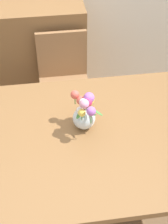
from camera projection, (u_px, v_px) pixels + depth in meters
name	position (u px, v px, depth m)	size (l,w,h in m)	color
ground_plane	(79.00, 205.00, 2.54)	(12.00, 12.00, 0.00)	brown
dining_table	(78.00, 144.00, 2.09)	(1.89, 1.15, 0.74)	olive
chair_far	(63.00, 78.00, 2.87)	(0.42, 0.42, 0.90)	#9E7047
dresser	(9.00, 58.00, 3.14)	(1.40, 0.47, 1.00)	olive
flower_vase	(85.00, 112.00, 2.03)	(0.18, 0.24, 0.25)	silver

